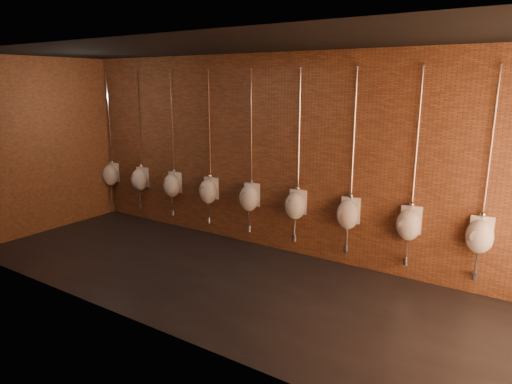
# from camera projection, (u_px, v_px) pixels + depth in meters

# --- Properties ---
(ground) EXTENTS (8.50, 8.50, 0.00)m
(ground) POSITION_uv_depth(u_px,v_px,m) (229.00, 281.00, 6.47)
(ground) COLOR black
(ground) RESTS_ON ground
(room_shell) EXTENTS (8.54, 3.04, 3.22)m
(room_shell) POSITION_uv_depth(u_px,v_px,m) (227.00, 139.00, 6.00)
(room_shell) COLOR black
(room_shell) RESTS_ON ground
(urinal_0) EXTENTS (0.39, 0.35, 2.71)m
(urinal_0) POSITION_uv_depth(u_px,v_px,m) (110.00, 174.00, 9.63)
(urinal_0) COLOR white
(urinal_0) RESTS_ON ground
(urinal_1) EXTENTS (0.39, 0.35, 2.71)m
(urinal_1) POSITION_uv_depth(u_px,v_px,m) (140.00, 179.00, 9.15)
(urinal_1) COLOR white
(urinal_1) RESTS_ON ground
(urinal_2) EXTENTS (0.39, 0.35, 2.71)m
(urinal_2) POSITION_uv_depth(u_px,v_px,m) (172.00, 184.00, 8.67)
(urinal_2) COLOR white
(urinal_2) RESTS_ON ground
(urinal_3) EXTENTS (0.39, 0.35, 2.71)m
(urinal_3) POSITION_uv_depth(u_px,v_px,m) (208.00, 190.00, 8.19)
(urinal_3) COLOR white
(urinal_3) RESTS_ON ground
(urinal_4) EXTENTS (0.39, 0.35, 2.71)m
(urinal_4) POSITION_uv_depth(u_px,v_px,m) (249.00, 197.00, 7.71)
(urinal_4) COLOR white
(urinal_4) RESTS_ON ground
(urinal_5) EXTENTS (0.39, 0.35, 2.71)m
(urinal_5) POSITION_uv_depth(u_px,v_px,m) (295.00, 205.00, 7.23)
(urinal_5) COLOR white
(urinal_5) RESTS_ON ground
(urinal_6) EXTENTS (0.39, 0.35, 2.71)m
(urinal_6) POSITION_uv_depth(u_px,v_px,m) (348.00, 213.00, 6.75)
(urinal_6) COLOR white
(urinal_6) RESTS_ON ground
(urinal_7) EXTENTS (0.39, 0.35, 2.71)m
(urinal_7) POSITION_uv_depth(u_px,v_px,m) (409.00, 223.00, 6.27)
(urinal_7) COLOR white
(urinal_7) RESTS_ON ground
(urinal_8) EXTENTS (0.39, 0.35, 2.71)m
(urinal_8) POSITION_uv_depth(u_px,v_px,m) (480.00, 235.00, 5.79)
(urinal_8) COLOR white
(urinal_8) RESTS_ON ground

